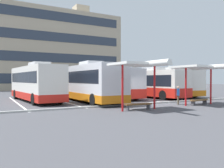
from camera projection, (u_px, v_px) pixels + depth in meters
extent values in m
plane|color=#47474C|center=(150.00, 104.00, 19.92)|extent=(160.00, 160.00, 0.00)
cube|color=tan|center=(49.00, 52.00, 51.26)|extent=(30.45, 11.91, 16.68)
cube|color=#2D3847|center=(56.00, 79.00, 46.14)|extent=(28.02, 0.08, 1.83)
cube|color=#2D3847|center=(56.00, 58.00, 46.06)|extent=(28.02, 0.08, 1.83)
cube|color=#2D3847|center=(56.00, 37.00, 45.98)|extent=(28.02, 0.08, 1.83)
cube|color=#2D3847|center=(56.00, 16.00, 45.89)|extent=(28.02, 0.08, 1.83)
cube|color=tan|center=(81.00, 13.00, 54.75)|extent=(3.20, 3.20, 2.80)
cube|color=silver|center=(35.00, 83.00, 22.26)|extent=(3.31, 10.60, 3.05)
cube|color=red|center=(36.00, 95.00, 22.28)|extent=(3.36, 10.64, 0.64)
cube|color=black|center=(35.00, 77.00, 22.25)|extent=(3.27, 9.77, 0.95)
cube|color=black|center=(23.00, 79.00, 26.56)|extent=(2.13, 0.26, 1.83)
cube|color=silver|center=(39.00, 64.00, 21.14)|extent=(1.64, 2.32, 0.36)
cylinder|color=black|center=(16.00, 94.00, 24.67)|extent=(0.38, 1.02, 1.00)
cylinder|color=black|center=(37.00, 94.00, 25.91)|extent=(0.38, 1.02, 1.00)
cylinder|color=black|center=(34.00, 99.00, 18.66)|extent=(0.38, 1.02, 1.00)
cylinder|color=black|center=(60.00, 98.00, 19.90)|extent=(0.38, 1.02, 1.00)
cube|color=silver|center=(84.00, 82.00, 22.70)|extent=(2.73, 12.49, 3.14)
cube|color=orange|center=(84.00, 95.00, 22.73)|extent=(2.77, 12.53, 0.62)
cube|color=black|center=(84.00, 77.00, 22.69)|extent=(2.75, 11.49, 1.09)
cube|color=black|center=(65.00, 79.00, 28.08)|extent=(2.25, 0.11, 1.89)
cube|color=silver|center=(91.00, 63.00, 21.32)|extent=(1.56, 2.22, 0.36)
cylinder|color=black|center=(59.00, 94.00, 26.16)|extent=(0.31, 1.00, 1.00)
cylinder|color=black|center=(78.00, 93.00, 27.33)|extent=(0.31, 1.00, 1.00)
cylinder|color=black|center=(94.00, 100.00, 18.13)|extent=(0.31, 1.00, 1.00)
cylinder|color=black|center=(119.00, 99.00, 19.30)|extent=(0.31, 1.00, 1.00)
cube|color=silver|center=(110.00, 83.00, 26.11)|extent=(2.74, 10.25, 2.91)
cube|color=red|center=(110.00, 92.00, 26.13)|extent=(2.78, 10.29, 0.91)
cube|color=black|center=(110.00, 80.00, 26.11)|extent=(2.74, 9.44, 1.11)
cube|color=black|center=(91.00, 80.00, 30.46)|extent=(2.14, 0.14, 1.75)
cube|color=silver|center=(115.00, 68.00, 24.99)|extent=(1.52, 2.24, 0.36)
cylinder|color=black|center=(88.00, 92.00, 28.57)|extent=(0.33, 1.01, 1.00)
cylinder|color=black|center=(104.00, 92.00, 29.71)|extent=(0.33, 1.01, 1.00)
cylinder|color=black|center=(118.00, 96.00, 22.57)|extent=(0.33, 1.01, 1.00)
cylinder|color=black|center=(136.00, 95.00, 23.70)|extent=(0.33, 1.01, 1.00)
cube|color=silver|center=(145.00, 83.00, 27.52)|extent=(3.39, 11.75, 2.84)
cube|color=red|center=(145.00, 91.00, 27.54)|extent=(3.44, 11.80, 0.95)
cube|color=black|center=(145.00, 81.00, 27.51)|extent=(3.36, 10.83, 1.17)
cube|color=black|center=(118.00, 80.00, 32.35)|extent=(2.28, 0.24, 1.70)
cube|color=silver|center=(153.00, 69.00, 26.27)|extent=(1.70, 2.30, 0.36)
cylinder|color=black|center=(117.00, 92.00, 30.42)|extent=(0.37, 1.02, 1.00)
cylinder|color=black|center=(131.00, 91.00, 31.71)|extent=(0.37, 1.02, 1.00)
cylinder|color=black|center=(163.00, 95.00, 23.37)|extent=(0.37, 1.02, 1.00)
cylinder|color=black|center=(179.00, 94.00, 24.66)|extent=(0.37, 1.02, 1.00)
cube|color=silver|center=(163.00, 82.00, 30.42)|extent=(3.74, 12.40, 2.99)
cube|color=orange|center=(163.00, 91.00, 30.44)|extent=(3.79, 12.44, 0.63)
cube|color=black|center=(163.00, 79.00, 30.41)|extent=(3.68, 11.43, 1.06)
cube|color=black|center=(140.00, 79.00, 35.99)|extent=(2.26, 0.30, 1.79)
cube|color=silver|center=(171.00, 69.00, 28.99)|extent=(1.75, 2.34, 0.36)
cylinder|color=black|center=(138.00, 90.00, 34.11)|extent=(0.40, 1.02, 1.00)
cylinder|color=black|center=(152.00, 90.00, 35.05)|extent=(0.40, 1.02, 1.00)
cylinder|color=black|center=(178.00, 94.00, 25.84)|extent=(0.40, 1.02, 1.00)
cylinder|color=black|center=(195.00, 93.00, 26.78)|extent=(0.40, 1.02, 1.00)
cube|color=white|center=(17.00, 103.00, 20.85)|extent=(0.16, 14.00, 0.01)
cube|color=white|center=(60.00, 101.00, 22.78)|extent=(0.16, 14.00, 0.01)
cube|color=white|center=(96.00, 99.00, 24.71)|extent=(0.16, 14.00, 0.01)
cube|color=white|center=(128.00, 98.00, 26.65)|extent=(0.16, 14.00, 0.01)
cube|color=white|center=(155.00, 96.00, 28.58)|extent=(0.16, 14.00, 0.01)
cube|color=white|center=(178.00, 95.00, 30.51)|extent=(0.16, 14.00, 0.01)
cylinder|color=red|center=(123.00, 88.00, 15.14)|extent=(0.14, 0.14, 3.08)
cylinder|color=red|center=(154.00, 87.00, 16.44)|extent=(0.14, 0.14, 3.08)
cube|color=white|center=(139.00, 64.00, 15.76)|extent=(3.69, 2.58, 0.18)
cylinder|color=white|center=(150.00, 64.00, 14.77)|extent=(0.36, 3.69, 0.36)
cube|color=brown|center=(138.00, 104.00, 15.92)|extent=(1.99, 0.63, 0.10)
cube|color=#4C4C51|center=(127.00, 108.00, 15.60)|extent=(0.16, 0.35, 0.35)
cube|color=#4C4C51|center=(148.00, 107.00, 16.24)|extent=(0.16, 0.35, 0.35)
cylinder|color=red|center=(186.00, 87.00, 18.30)|extent=(0.14, 0.14, 3.03)
cylinder|color=red|center=(211.00, 86.00, 19.74)|extent=(0.14, 0.14, 3.03)
cube|color=white|center=(199.00, 67.00, 18.99)|extent=(4.00, 3.02, 0.21)
cylinder|color=white|center=(213.00, 67.00, 17.80)|extent=(0.36, 3.99, 0.36)
cube|color=brown|center=(199.00, 100.00, 19.01)|extent=(1.94, 0.63, 0.10)
cube|color=#4C4C51|center=(193.00, 103.00, 18.55)|extent=(0.16, 0.35, 0.35)
cube|color=#4C4C51|center=(205.00, 102.00, 19.48)|extent=(0.16, 0.35, 0.35)
cube|color=#ADADA8|center=(150.00, 103.00, 19.82)|extent=(44.00, 0.24, 0.12)
cylinder|color=brown|center=(178.00, 100.00, 19.19)|extent=(0.14, 0.14, 0.76)
cylinder|color=brown|center=(178.00, 100.00, 19.34)|extent=(0.14, 0.14, 0.76)
cube|color=#2659A5|center=(178.00, 92.00, 19.25)|extent=(0.47, 0.47, 0.57)
sphere|color=tan|center=(178.00, 87.00, 19.24)|extent=(0.21, 0.21, 0.21)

